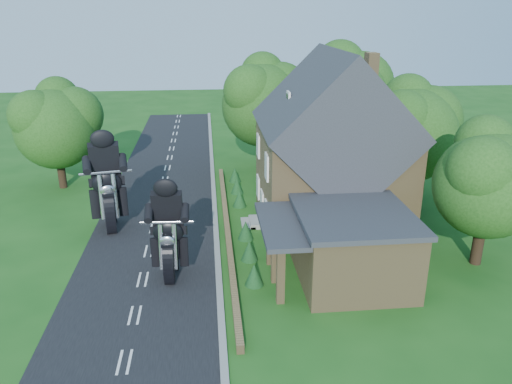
{
  "coord_description": "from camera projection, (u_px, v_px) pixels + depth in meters",
  "views": [
    {
      "loc": [
        3.33,
        -21.49,
        12.27
      ],
      "look_at": [
        5.89,
        4.05,
        2.8
      ],
      "focal_mm": 35.0,
      "sensor_mm": 36.0,
      "label": 1
    }
  ],
  "objects": [
    {
      "name": "shrub_b",
      "position": [
        250.0,
        250.0,
        25.71
      ],
      "size": [
        0.9,
        0.9,
        1.1
      ],
      "primitive_type": "cone",
      "color": "#123918",
      "rests_on": "ground"
    },
    {
      "name": "road",
      "position": [
        143.0,
        279.0,
        23.99
      ],
      "size": [
        7.0,
        80.0,
        0.02
      ],
      "primitive_type": "cube",
      "color": "black",
      "rests_on": "ground"
    },
    {
      "name": "tree_annex_side",
      "position": [
        495.0,
        175.0,
        24.08
      ],
      "size": [
        5.64,
        5.2,
        7.48
      ],
      "color": "black",
      "rests_on": "ground"
    },
    {
      "name": "tree_house_right",
      "position": [
        416.0,
        127.0,
        31.81
      ],
      "size": [
        6.51,
        6.0,
        8.4
      ],
      "color": "black",
      "rests_on": "ground"
    },
    {
      "name": "annex",
      "position": [
        350.0,
        245.0,
        23.57
      ],
      "size": [
        7.05,
        5.94,
        3.44
      ],
      "color": "olive",
      "rests_on": "ground"
    },
    {
      "name": "shrub_d",
      "position": [
        240.0,
        199.0,
        32.71
      ],
      "size": [
        0.9,
        0.9,
        1.1
      ],
      "primitive_type": "cone",
      "color": "#123918",
      "rests_on": "ground"
    },
    {
      "name": "tree_far_road",
      "position": [
        60.0,
        121.0,
        34.85
      ],
      "size": [
        6.08,
        5.6,
        7.84
      ],
      "color": "black",
      "rests_on": "ground"
    },
    {
      "name": "shrub_c",
      "position": [
        246.0,
        230.0,
        28.04
      ],
      "size": [
        0.9,
        0.9,
        1.1
      ],
      "primitive_type": "cone",
      "color": "#123918",
      "rests_on": "ground"
    },
    {
      "name": "tree_behind_house",
      "position": [
        348.0,
        92.0,
        38.24
      ],
      "size": [
        7.81,
        7.2,
        10.08
      ],
      "color": "black",
      "rests_on": "ground"
    },
    {
      "name": "kerb",
      "position": [
        219.0,
        275.0,
        24.32
      ],
      "size": [
        0.3,
        80.0,
        0.12
      ],
      "primitive_type": "cube",
      "color": "gray",
      "rests_on": "ground"
    },
    {
      "name": "tree_behind_left",
      "position": [
        268.0,
        98.0,
        38.77
      ],
      "size": [
        6.94,
        6.4,
        9.16
      ],
      "color": "black",
      "rests_on": "ground"
    },
    {
      "name": "garden_wall",
      "position": [
        227.0,
        229.0,
        29.0
      ],
      "size": [
        0.3,
        22.0,
        0.4
      ],
      "primitive_type": "cube",
      "color": "olive",
      "rests_on": "ground"
    },
    {
      "name": "ground",
      "position": [
        143.0,
        280.0,
        24.0
      ],
      "size": [
        120.0,
        120.0,
        0.0
      ],
      "primitive_type": "plane",
      "color": "#194C15",
      "rests_on": "ground"
    },
    {
      "name": "shrub_a",
      "position": [
        254.0,
        274.0,
        23.37
      ],
      "size": [
        0.9,
        0.9,
        1.1
      ],
      "primitive_type": "cone",
      "color": "#123918",
      "rests_on": "ground"
    },
    {
      "name": "motorcycle_follow",
      "position": [
        110.0,
        214.0,
        29.3
      ],
      "size": [
        0.84,
        1.99,
        1.8
      ],
      "primitive_type": null,
      "rotation": [
        0.0,
        0.0,
        3.33
      ],
      "color": "black",
      "rests_on": "ground"
    },
    {
      "name": "house",
      "position": [
        331.0,
        153.0,
        29.08
      ],
      "size": [
        9.54,
        8.64,
        10.24
      ],
      "color": "olive",
      "rests_on": "ground"
    },
    {
      "name": "motorcycle_lead",
      "position": [
        171.0,
        263.0,
        23.95
      ],
      "size": [
        0.51,
        1.66,
        1.53
      ],
      "primitive_type": null,
      "rotation": [
        0.0,
        0.0,
        3.09
      ],
      "color": "black",
      "rests_on": "ground"
    },
    {
      "name": "shrub_f",
      "position": [
        235.0,
        175.0,
        37.37
      ],
      "size": [
        0.9,
        0.9,
        1.1
      ],
      "primitive_type": "cone",
      "color": "#123918",
      "rests_on": "ground"
    },
    {
      "name": "shrub_e",
      "position": [
        237.0,
        186.0,
        35.04
      ],
      "size": [
        0.9,
        0.9,
        1.1
      ],
      "primitive_type": "cone",
      "color": "#123918",
      "rests_on": "ground"
    }
  ]
}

